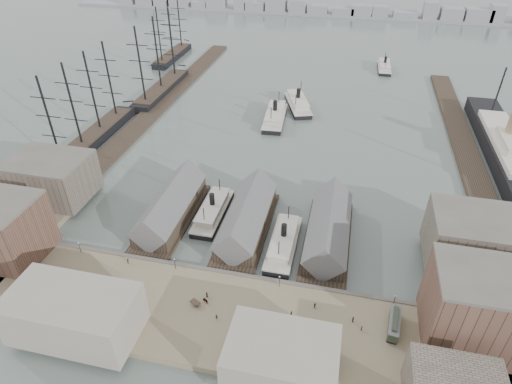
% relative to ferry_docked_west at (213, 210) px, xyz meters
% --- Properties ---
extents(ground, '(900.00, 900.00, 0.00)m').
position_rel_ferry_docked_west_xyz_m(ground, '(13.00, -21.47, -2.20)').
color(ground, '#54615D').
rests_on(ground, ground).
extents(quay, '(180.00, 30.00, 2.00)m').
position_rel_ferry_docked_west_xyz_m(quay, '(13.00, -41.47, -1.20)').
color(quay, '#7F7156').
rests_on(quay, ground).
extents(seawall, '(180.00, 1.20, 2.30)m').
position_rel_ferry_docked_west_xyz_m(seawall, '(13.00, -26.67, -1.05)').
color(seawall, '#59544C').
rests_on(seawall, ground).
extents(west_wharf, '(10.00, 220.00, 1.60)m').
position_rel_ferry_docked_west_xyz_m(west_wharf, '(-55.00, 78.53, -1.40)').
color(west_wharf, '#2D231C').
rests_on(west_wharf, ground).
extents(east_wharf, '(10.00, 180.00, 1.60)m').
position_rel_ferry_docked_west_xyz_m(east_wharf, '(91.00, 68.53, -1.40)').
color(east_wharf, '#2D231C').
rests_on(east_wharf, ground).
extents(ferry_shed_west, '(14.00, 42.00, 12.60)m').
position_rel_ferry_docked_west_xyz_m(ferry_shed_west, '(-13.00, -4.59, 2.44)').
color(ferry_shed_west, '#2D231C').
rests_on(ferry_shed_west, ground).
extents(ferry_shed_center, '(14.00, 42.00, 12.60)m').
position_rel_ferry_docked_west_xyz_m(ferry_shed_center, '(13.00, -4.59, 2.44)').
color(ferry_shed_center, '#2D231C').
rests_on(ferry_shed_center, ground).
extents(ferry_shed_east, '(14.00, 42.00, 12.60)m').
position_rel_ferry_docked_west_xyz_m(ferry_shed_east, '(39.00, -4.59, 2.44)').
color(ferry_shed_east, '#2D231C').
rests_on(ferry_shed_east, ground).
extents(warehouse_west_back, '(26.00, 20.00, 14.00)m').
position_rel_ferry_docked_west_xyz_m(warehouse_west_back, '(-57.00, -3.47, 6.80)').
color(warehouse_west_back, '#60564C').
rests_on(warehouse_west_back, west_land).
extents(warehouse_east_front, '(30.00, 18.00, 19.00)m').
position_rel_ferry_docked_west_xyz_m(warehouse_east_front, '(79.00, -33.47, 9.30)').
color(warehouse_east_front, brown).
rests_on(warehouse_east_front, east_land).
extents(warehouse_east_back, '(28.00, 20.00, 15.00)m').
position_rel_ferry_docked_west_xyz_m(warehouse_east_back, '(81.00, -6.47, 7.30)').
color(warehouse_east_back, '#60564C').
rests_on(warehouse_east_back, east_land).
extents(street_bldg_center, '(24.00, 16.00, 10.00)m').
position_rel_ferry_docked_west_xyz_m(street_bldg_center, '(33.00, -53.47, 4.80)').
color(street_bldg_center, gray).
rests_on(street_bldg_center, quay).
extents(street_bldg_west, '(30.00, 16.00, 12.00)m').
position_rel_ferry_docked_west_xyz_m(street_bldg_west, '(-17.00, -53.47, 5.80)').
color(street_bldg_west, gray).
rests_on(street_bldg_west, quay).
extents(lamp_post_far_w, '(0.44, 0.44, 3.92)m').
position_rel_ferry_docked_west_xyz_m(lamp_post_far_w, '(-32.00, -28.47, 2.51)').
color(lamp_post_far_w, black).
rests_on(lamp_post_far_w, quay).
extents(lamp_post_near_w, '(0.44, 0.44, 3.92)m').
position_rel_ferry_docked_west_xyz_m(lamp_post_near_w, '(-2.00, -28.47, 2.51)').
color(lamp_post_near_w, black).
rests_on(lamp_post_near_w, quay).
extents(lamp_post_near_e, '(0.44, 0.44, 3.92)m').
position_rel_ferry_docked_west_xyz_m(lamp_post_near_e, '(28.00, -28.47, 2.51)').
color(lamp_post_near_e, black).
rests_on(lamp_post_near_e, quay).
extents(lamp_post_far_e, '(0.44, 0.44, 3.92)m').
position_rel_ferry_docked_west_xyz_m(lamp_post_far_e, '(58.00, -28.47, 2.51)').
color(lamp_post_far_e, black).
rests_on(lamp_post_far_e, quay).
extents(far_shore, '(500.00, 40.00, 15.72)m').
position_rel_ferry_docked_west_xyz_m(far_shore, '(10.93, 312.67, 1.70)').
color(far_shore, gray).
rests_on(far_shore, ground).
extents(ferry_docked_west, '(7.89, 26.31, 9.40)m').
position_rel_ferry_docked_west_xyz_m(ferry_docked_west, '(0.00, 0.00, 0.00)').
color(ferry_docked_west, black).
rests_on(ferry_docked_west, ground).
extents(ferry_docked_east, '(7.95, 26.51, 9.47)m').
position_rel_ferry_docked_west_xyz_m(ferry_docked_east, '(26.00, -10.42, 0.02)').
color(ferry_docked_east, black).
rests_on(ferry_docked_east, ground).
extents(ferry_open_near, '(11.45, 31.31, 10.97)m').
position_rel_ferry_docked_west_xyz_m(ferry_open_near, '(6.29, 78.01, 0.37)').
color(ferry_open_near, black).
rests_on(ferry_open_near, ground).
extents(ferry_open_mid, '(18.52, 31.34, 10.73)m').
position_rel_ferry_docked_west_xyz_m(ferry_open_mid, '(14.78, 96.11, 0.31)').
color(ferry_open_mid, black).
rests_on(ferry_open_mid, ground).
extents(ferry_open_far, '(8.27, 25.15, 8.90)m').
position_rel_ferry_docked_west_xyz_m(ferry_open_far, '(58.91, 166.09, -0.12)').
color(ferry_open_far, black).
rests_on(ferry_open_far, ground).
extents(sailing_ship_near, '(9.24, 63.64, 37.98)m').
position_rel_ferry_docked_west_xyz_m(sailing_ship_near, '(-67.54, 38.10, 0.59)').
color(sailing_ship_near, black).
rests_on(sailing_ship_near, ground).
extents(sailing_ship_mid, '(9.82, 56.76, 40.39)m').
position_rel_ferry_docked_west_xyz_m(sailing_ship_mid, '(-60.93, 98.62, 0.69)').
color(sailing_ship_mid, black).
rests_on(sailing_ship_mid, ground).
extents(sailing_ship_far, '(8.73, 48.51, 35.89)m').
position_rel_ferry_docked_west_xyz_m(sailing_ship_far, '(-78.65, 157.87, 0.39)').
color(sailing_ship_far, black).
rests_on(sailing_ship_far, ground).
extents(ocean_steamer, '(13.68, 99.95, 19.99)m').
position_rel_ferry_docked_west_xyz_m(ocean_steamer, '(105.00, 64.50, 2.10)').
color(ocean_steamer, black).
rests_on(ocean_steamer, ground).
extents(tram, '(3.65, 10.15, 3.53)m').
position_rel_ferry_docked_west_xyz_m(tram, '(57.68, -35.85, 1.61)').
color(tram, black).
rests_on(tram, quay).
extents(horse_cart_left, '(4.58, 3.55, 1.46)m').
position_rel_ferry_docked_west_xyz_m(horse_cart_left, '(-33.81, -37.84, 0.57)').
color(horse_cart_left, black).
rests_on(horse_cart_left, quay).
extents(horse_cart_center, '(4.94, 3.25, 1.71)m').
position_rel_ferry_docked_west_xyz_m(horse_cart_center, '(9.66, -38.84, 0.65)').
color(horse_cart_center, black).
rests_on(horse_cart_center, quay).
extents(horse_cart_right, '(4.78, 3.14, 1.52)m').
position_rel_ferry_docked_west_xyz_m(horse_cart_right, '(34.01, -44.42, 0.58)').
color(horse_cart_right, black).
rests_on(horse_cart_right, quay).
extents(pedestrian_0, '(0.69, 0.79, 1.80)m').
position_rel_ferry_docked_west_xyz_m(pedestrian_0, '(-27.14, -37.30, 0.70)').
color(pedestrian_0, black).
rests_on(pedestrian_0, quay).
extents(pedestrian_1, '(0.93, 1.01, 1.67)m').
position_rel_ferry_docked_west_xyz_m(pedestrian_1, '(-33.02, -37.49, 0.63)').
color(pedestrian_1, black).
rests_on(pedestrian_1, quay).
extents(pedestrian_2, '(0.77, 1.16, 1.67)m').
position_rel_ferry_docked_west_xyz_m(pedestrian_2, '(-16.13, -29.47, 0.63)').
color(pedestrian_2, black).
rests_on(pedestrian_2, quay).
extents(pedestrian_3, '(0.88, 1.08, 1.72)m').
position_rel_ferry_docked_west_xyz_m(pedestrian_3, '(-9.08, -47.24, 0.66)').
color(pedestrian_3, black).
rests_on(pedestrian_3, quay).
extents(pedestrian_4, '(0.72, 0.92, 1.67)m').
position_rel_ferry_docked_west_xyz_m(pedestrian_4, '(10.04, -36.36, 0.63)').
color(pedestrian_4, black).
rests_on(pedestrian_4, quay).
extents(pedestrian_5, '(0.71, 0.68, 1.57)m').
position_rel_ferry_docked_west_xyz_m(pedestrian_5, '(14.65, -42.68, 0.58)').
color(pedestrian_5, black).
rests_on(pedestrian_5, quay).
extents(pedestrian_6, '(0.91, 0.98, 1.62)m').
position_rel_ferry_docked_west_xyz_m(pedestrian_6, '(38.31, -33.53, 0.61)').
color(pedestrian_6, black).
rests_on(pedestrian_6, quay).
extents(pedestrian_7, '(0.70, 1.18, 1.81)m').
position_rel_ferry_docked_west_xyz_m(pedestrian_7, '(40.43, -48.03, 0.70)').
color(pedestrian_7, black).
rests_on(pedestrian_7, quay).
extents(pedestrian_8, '(0.52, 1.10, 1.83)m').
position_rel_ferry_docked_west_xyz_m(pedestrian_8, '(47.99, -35.96, 0.71)').
color(pedestrian_8, black).
rests_on(pedestrian_8, quay).
extents(pedestrian_9, '(0.83, 0.97, 1.67)m').
position_rel_ferry_docked_west_xyz_m(pedestrian_9, '(73.00, -40.17, 0.63)').
color(pedestrian_9, black).
rests_on(pedestrian_9, quay).
extents(pedestrian_10, '(0.59, 0.69, 1.62)m').
position_rel_ferry_docked_west_xyz_m(pedestrian_10, '(50.16, -38.14, 0.61)').
color(pedestrian_10, black).
rests_on(pedestrian_10, quay).
extents(pedestrian_11, '(0.62, 0.49, 1.58)m').
position_rel_ferry_docked_west_xyz_m(pedestrian_11, '(32.78, -37.44, 0.59)').
color(pedestrian_11, black).
rests_on(pedestrian_11, quay).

